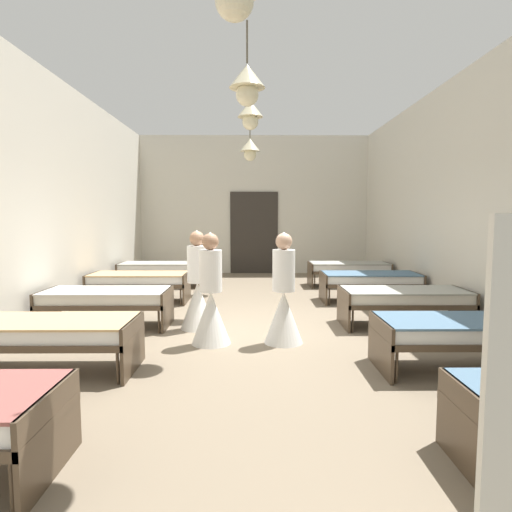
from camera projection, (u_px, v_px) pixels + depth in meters
The scene contains 13 objects.
ground_plane at pixel (256, 330), 6.58m from camera, with size 7.26×13.02×0.10m, color #7A6B56.
room_shell at pixel (255, 198), 7.80m from camera, with size 7.06×12.62×4.03m.
bed_left_row_1 at pixel (47, 332), 4.63m from camera, with size 1.90×0.84×0.57m.
bed_right_row_1 at pixel (466, 331), 4.67m from camera, with size 1.90×0.84×0.57m.
bed_left_row_2 at pixel (106, 299), 6.52m from camera, with size 1.90×0.84×0.57m.
bed_right_row_2 at pixel (404, 298), 6.56m from camera, with size 1.90×0.84×0.57m.
bed_left_row_3 at pixel (139, 280), 8.41m from camera, with size 1.90×0.84×0.57m.
bed_right_row_3 at pixel (370, 280), 8.45m from camera, with size 1.90×0.84×0.57m.
bed_left_row_4 at pixel (160, 268), 10.30m from camera, with size 1.90×0.84×0.57m.
bed_right_row_4 at pixel (349, 268), 10.34m from camera, with size 1.90×0.84×0.57m.
nurse_near_aisle at pixel (284, 304), 5.69m from camera, with size 0.52×0.52×1.49m.
nurse_mid_aisle at pixel (211, 304), 5.65m from camera, with size 0.52×0.52×1.49m.
nurse_far_aisle at pixel (198, 294), 6.43m from camera, with size 0.52×0.52×1.49m.
Camera 1 is at (-0.05, -6.45, 1.69)m, focal length 30.04 mm.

